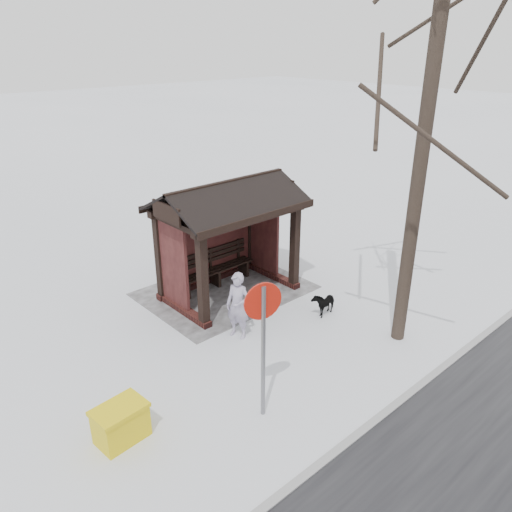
{
  "coord_description": "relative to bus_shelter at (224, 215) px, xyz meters",
  "views": [
    {
      "loc": [
        7.37,
        9.24,
        6.23
      ],
      "look_at": [
        -0.22,
        0.8,
        1.28
      ],
      "focal_mm": 35.0,
      "sensor_mm": 36.0,
      "label": 1
    }
  ],
  "objects": [
    {
      "name": "ground",
      "position": [
        0.0,
        0.16,
        -2.17
      ],
      "size": [
        120.0,
        120.0,
        0.0
      ],
      "primitive_type": "plane",
      "color": "silver",
      "rests_on": "ground"
    },
    {
      "name": "kerb",
      "position": [
        0.0,
        5.66,
        -2.16
      ],
      "size": [
        120.0,
        0.15,
        0.06
      ],
      "primitive_type": "cube",
      "color": "gray",
      "rests_on": "ground"
    },
    {
      "name": "trampled_patch",
      "position": [
        0.0,
        -0.04,
        -2.16
      ],
      "size": [
        4.2,
        3.2,
        0.02
      ],
      "primitive_type": "cube",
      "color": "#99999F",
      "rests_on": "ground"
    },
    {
      "name": "bus_shelter",
      "position": [
        0.0,
        0.0,
        0.0
      ],
      "size": [
        3.6,
        2.4,
        3.09
      ],
      "color": "#371514",
      "rests_on": "ground"
    },
    {
      "name": "tree_near",
      "position": [
        -1.5,
        4.36,
        3.99
      ],
      "size": [
        3.42,
        3.42,
        9.03
      ],
      "color": "black",
      "rests_on": "ground"
    },
    {
      "name": "pedestrian",
      "position": [
        1.17,
        1.9,
        -1.38
      ],
      "size": [
        0.55,
        0.67,
        1.57
      ],
      "primitive_type": "imported",
      "rotation": [
        0.0,
        0.0,
        1.92
      ],
      "color": "#A39AB5",
      "rests_on": "ground"
    },
    {
      "name": "dog",
      "position": [
        -1.05,
        2.52,
        -1.86
      ],
      "size": [
        0.76,
        0.44,
        0.6
      ],
      "primitive_type": "imported",
      "rotation": [
        0.0,
        0.0,
        1.73
      ],
      "color": "black",
      "rests_on": "ground"
    },
    {
      "name": "grit_bin",
      "position": [
        4.69,
        3.04,
        -1.83
      ],
      "size": [
        0.92,
        0.67,
        0.67
      ],
      "rotation": [
        0.0,
        0.0,
        0.09
      ],
      "color": "#DDC10D",
      "rests_on": "ground"
    },
    {
      "name": "road_sign",
      "position": [
        2.5,
        4.15,
        -0.29
      ],
      "size": [
        0.65,
        0.23,
        2.64
      ],
      "rotation": [
        0.0,
        0.0,
        -0.3
      ],
      "color": "slate",
      "rests_on": "ground"
    }
  ]
}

